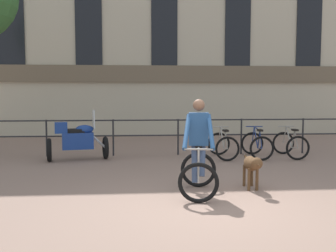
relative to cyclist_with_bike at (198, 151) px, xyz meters
name	(u,v)px	position (x,y,z in m)	size (l,w,h in m)	color
ground_plane	(213,206)	(0.10, -0.87, -0.76)	(60.00, 60.00, 0.00)	#8E7060
canal_railing	(178,131)	(0.10, 4.33, -0.05)	(15.05, 0.05, 1.05)	#232326
building_facade	(164,14)	(0.10, 10.12, 4.40)	(18.00, 0.72, 10.37)	#BCB299
cyclist_with_bike	(198,151)	(0.00, 0.00, 0.00)	(0.86, 1.26, 1.70)	black
dog	(252,165)	(1.04, 0.15, -0.30)	(0.25, 0.98, 0.66)	brown
parked_motorcycle	(77,140)	(-2.70, 3.62, -0.20)	(1.69, 0.93, 1.35)	black
parked_bicycle_near_lamp	(223,145)	(1.28, 3.67, -0.41)	(0.67, 1.12, 0.86)	black
parked_bicycle_mid_left	(257,145)	(2.24, 3.67, -0.41)	(0.72, 1.14, 0.86)	black
parked_bicycle_mid_right	(290,144)	(3.20, 3.67, -0.41)	(0.66, 1.11, 0.86)	black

